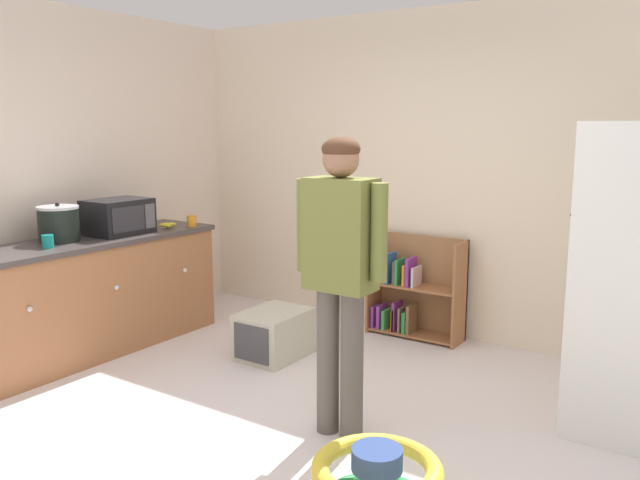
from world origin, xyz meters
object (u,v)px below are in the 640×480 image
at_px(banana_bunch, 169,225).
at_px(clear_bottle, 149,215).
at_px(bookshelf, 411,292).
at_px(standing_person, 340,261).
at_px(pet_carrier, 274,334).
at_px(crock_pot, 59,224).
at_px(teal_cup, 48,241).
at_px(microwave, 118,217).
at_px(kitchen_counter, 91,295).
at_px(orange_cup, 192,221).

distance_m(banana_bunch, clear_bottle, 0.22).
relative_size(bookshelf, standing_person, 0.50).
bearing_deg(pet_carrier, crock_pot, -146.70).
xyz_separation_m(standing_person, teal_cup, (-2.27, -0.29, -0.07)).
relative_size(pet_carrier, banana_bunch, 3.49).
bearing_deg(pet_carrier, banana_bunch, 178.58).
bearing_deg(microwave, clear_bottle, 103.13).
height_order(bookshelf, clear_bottle, clear_bottle).
xyz_separation_m(microwave, crock_pot, (-0.09, -0.48, -0.01)).
xyz_separation_m(kitchen_counter, teal_cup, (0.09, -0.39, 0.50)).
bearing_deg(clear_bottle, standing_person, -17.83).
distance_m(pet_carrier, clear_bottle, 1.57).
xyz_separation_m(standing_person, microwave, (-2.35, 0.39, 0.02)).
xyz_separation_m(microwave, orange_cup, (0.21, 0.60, -0.09)).
bearing_deg(clear_bottle, microwave, -76.87).
bearing_deg(bookshelf, crock_pot, -135.43).
xyz_separation_m(clear_bottle, teal_cup, (0.17, -1.07, -0.05)).
bearing_deg(teal_cup, bookshelf, 49.94).
distance_m(pet_carrier, microwave, 1.57).
bearing_deg(pet_carrier, bookshelf, 59.16).
distance_m(kitchen_counter, crock_pot, 0.62).
height_order(kitchen_counter, banana_bunch, banana_bunch).
bearing_deg(microwave, pet_carrier, 17.85).
xyz_separation_m(pet_carrier, clear_bottle, (-1.34, -0.01, 0.82)).
bearing_deg(microwave, crock_pot, -100.50).
distance_m(bookshelf, teal_cup, 2.87).
distance_m(microwave, crock_pot, 0.48).
distance_m(banana_bunch, orange_cup, 0.20).
bearing_deg(orange_cup, bookshelf, 27.27).
bearing_deg(standing_person, clear_bottle, 162.17).
xyz_separation_m(bookshelf, teal_cup, (-1.81, -2.15, 0.58)).
distance_m(clear_bottle, orange_cup, 0.37).
xyz_separation_m(bookshelf, clear_bottle, (-1.98, -1.08, 0.63)).
xyz_separation_m(kitchen_counter, microwave, (0.02, 0.29, 0.59)).
distance_m(crock_pot, orange_cup, 1.12).
height_order(pet_carrier, banana_bunch, banana_bunch).
xyz_separation_m(standing_person, clear_bottle, (-2.44, 0.78, -0.02)).
distance_m(pet_carrier, teal_cup, 1.77).
bearing_deg(standing_person, pet_carrier, 144.04).
bearing_deg(orange_cup, teal_cup, -95.78).
height_order(pet_carrier, crock_pot, crock_pot).
relative_size(orange_cup, teal_cup, 1.00).
relative_size(crock_pot, teal_cup, 3.16).
relative_size(standing_person, microwave, 3.54).
distance_m(kitchen_counter, banana_bunch, 0.87).
bearing_deg(crock_pot, pet_carrier, 33.30).
height_order(microwave, orange_cup, microwave).
distance_m(standing_person, microwave, 2.38).
xyz_separation_m(bookshelf, orange_cup, (-1.68, -0.87, 0.58)).
relative_size(kitchen_counter, microwave, 4.48).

